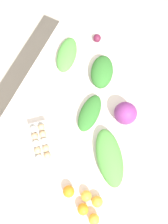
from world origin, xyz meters
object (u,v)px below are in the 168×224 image
Objects in this scene: cabbage_purple at (125,113)px; greens_bunch_beet_tops at (67,55)px; orange_2 at (97,202)px; egg_carton at (41,143)px; orange_3 at (94,219)px; orange_1 at (69,191)px; greens_bunch_dandelion at (90,113)px; greens_bunch_kale at (102,72)px; orange_0 at (83,209)px; beet_root at (97,38)px; greens_bunch_chard at (109,157)px; orange_4 at (86,196)px.

cabbage_purple is 0.53× the size of greens_bunch_beet_tops.
greens_bunch_beet_tops and orange_2 have the same top height.
orange_2 is at bearing -149.49° from egg_carton.
orange_3 is (-0.66, -0.09, -0.04)m from cabbage_purple.
egg_carton reaches higher than orange_3.
greens_bunch_beet_tops is at bearing 36.03° from orange_3.
orange_1 reaches higher than orange_3.
greens_bunch_dandelion is 1.07× the size of greens_bunch_kale.
orange_0 is 0.10m from orange_2.
greens_bunch_dandelion is at bearing 22.18° from orange_0.
greens_bunch_dandelion is 0.59m from orange_0.
greens_bunch_dandelion is 4.09× the size of orange_3.
cabbage_purple is at bearing -66.79° from greens_bunch_dandelion.
orange_3 is (-0.87, -0.36, -0.01)m from greens_bunch_kale.
orange_3 is at bearing -171.79° from cabbage_purple.
orange_0 reaches higher than beet_root.
beet_root is 1.08m from orange_1.
greens_bunch_chard reaches higher than orange_1.
beet_root is at bearing -40.32° from egg_carton.
egg_carton is 4.15× the size of orange_2.
egg_carton is 0.47m from orange_0.
orange_0 reaches higher than orange_4.
beet_root is (0.45, 0.41, -0.05)m from cabbage_purple.
orange_1 is (-0.81, -0.44, 0.00)m from greens_bunch_beet_tops.
greens_bunch_beet_tops is at bearing 32.99° from orange_0.
greens_bunch_beet_tops is at bearing 46.88° from greens_bunch_dandelion.
greens_bunch_dandelion is at bearing -159.39° from beet_root.
orange_0 is (-0.23, -0.41, -0.01)m from egg_carton.
egg_carton is at bearing 58.13° from orange_1.
orange_0 is at bearing -178.84° from cabbage_purple.
greens_bunch_chard reaches higher than orange_4.
greens_bunch_dandelion is at bearing 113.21° from cabbage_purple.
orange_3 is (-0.02, -0.08, -0.00)m from orange_0.
orange_1 is (-0.29, 0.14, -0.01)m from greens_bunch_chard.
egg_carton is 0.55m from orange_3.
greens_bunch_chard is 0.78m from greens_bunch_beet_tops.
beet_root is 0.86× the size of orange_0.
greens_bunch_chard is (-0.30, -0.03, -0.03)m from cabbage_purple.
egg_carton is at bearing 104.53° from greens_bunch_chard.
greens_bunch_kale is at bearing -53.65° from egg_carton.
greens_bunch_chard is 5.39× the size of orange_0.
greens_bunch_dandelion is 0.55m from orange_2.
orange_3 is (-0.25, -0.49, -0.01)m from egg_carton.
orange_2 is at bearing -149.21° from greens_bunch_dandelion.
greens_bunch_chard is 0.34m from orange_0.
egg_carton is 0.34m from orange_1.
egg_carton reaches higher than orange_0.
greens_bunch_kale is 3.71× the size of orange_2.
orange_2 reaches higher than greens_bunch_dandelion.
greens_bunch_kale is at bearing 29.80° from greens_bunch_chard.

